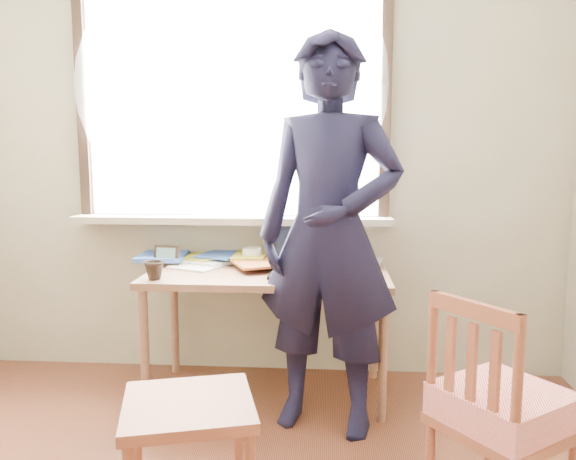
# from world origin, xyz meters

# --- Properties ---
(room_shell) EXTENTS (3.52, 4.02, 2.61)m
(room_shell) POSITION_xyz_m (-0.02, 0.20, 1.64)
(room_shell) COLOR #B3AB90
(room_shell) RESTS_ON ground
(desk) EXTENTS (1.28, 0.64, 0.68)m
(desk) POSITION_xyz_m (0.04, 1.63, 0.61)
(desk) COLOR brown
(desk) RESTS_ON ground
(laptop) EXTENTS (0.36, 0.30, 0.24)m
(laptop) POSITION_xyz_m (0.24, 1.60, 0.74)
(laptop) COLOR black
(laptop) RESTS_ON desk
(mug_white) EXTENTS (0.15, 0.15, 0.09)m
(mug_white) POSITION_xyz_m (-0.07, 1.84, 0.73)
(mug_white) COLOR white
(mug_white) RESTS_ON desk
(mug_dark) EXTENTS (0.12, 0.12, 0.09)m
(mug_dark) POSITION_xyz_m (-0.50, 1.41, 0.73)
(mug_dark) COLOR black
(mug_dark) RESTS_ON desk
(mouse) EXTENTS (0.09, 0.06, 0.04)m
(mouse) POSITION_xyz_m (0.46, 1.53, 0.70)
(mouse) COLOR black
(mouse) RESTS_ON desk
(desk_clutter) EXTENTS (0.79, 0.55, 0.05)m
(desk_clutter) POSITION_xyz_m (-0.23, 1.82, 0.71)
(desk_clutter) COLOR #355BAE
(desk_clutter) RESTS_ON desk
(book_a) EXTENTS (0.22, 0.28, 0.03)m
(book_a) POSITION_xyz_m (-0.28, 1.89, 0.70)
(book_a) COLOR white
(book_a) RESTS_ON desk
(book_b) EXTENTS (0.24, 0.30, 0.02)m
(book_b) POSITION_xyz_m (0.47, 1.88, 0.69)
(book_b) COLOR white
(book_b) RESTS_ON desk
(picture_frame) EXTENTS (0.14, 0.03, 0.11)m
(picture_frame) POSITION_xyz_m (-0.54, 1.73, 0.74)
(picture_frame) COLOR black
(picture_frame) RESTS_ON desk
(work_chair) EXTENTS (0.54, 0.53, 0.46)m
(work_chair) POSITION_xyz_m (-0.11, 0.53, 0.39)
(work_chair) COLOR brown
(work_chair) RESTS_ON ground
(side_chair) EXTENTS (0.53, 0.54, 0.85)m
(side_chair) POSITION_xyz_m (0.96, 0.57, 0.44)
(side_chair) COLOR brown
(side_chair) RESTS_ON ground
(person) EXTENTS (0.77, 0.60, 1.87)m
(person) POSITION_xyz_m (0.37, 1.30, 0.93)
(person) COLOR black
(person) RESTS_ON ground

